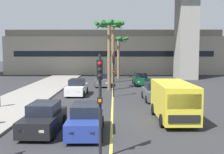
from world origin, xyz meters
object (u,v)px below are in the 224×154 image
at_px(traffic_light_median_far, 113,68).
at_px(palm_tree_mid_median, 109,31).
at_px(car_queue_fourth, 103,80).
at_px(delivery_van, 173,100).
at_px(traffic_light_median_near, 100,92).
at_px(palm_tree_far_median, 113,35).
at_px(car_queue_second, 77,88).
at_px(car_queue_fifth, 44,118).
at_px(car_queue_third, 154,92).
at_px(car_queue_front, 86,120).
at_px(car_queue_sixth, 140,79).
at_px(palm_tree_near_median, 119,44).

distance_m(traffic_light_median_far, palm_tree_mid_median, 5.76).
bearing_deg(car_queue_fourth, delivery_van, -73.29).
height_order(traffic_light_median_near, traffic_light_median_far, same).
distance_m(car_queue_fourth, palm_tree_far_median, 7.16).
bearing_deg(car_queue_fourth, palm_tree_far_median, 72.53).
height_order(car_queue_second, car_queue_fifth, same).
distance_m(car_queue_second, car_queue_third, 7.66).
height_order(car_queue_front, traffic_light_median_far, traffic_light_median_far).
height_order(car_queue_sixth, palm_tree_mid_median, palm_tree_mid_median).
distance_m(car_queue_fourth, car_queue_sixth, 4.89).
xyz_separation_m(car_queue_sixth, traffic_light_median_near, (-3.90, -24.26, 1.99)).
relative_size(car_queue_fifth, palm_tree_far_median, 0.49).
xyz_separation_m(car_queue_fourth, delivery_van, (5.05, -16.83, 0.57)).
xyz_separation_m(car_queue_second, palm_tree_near_median, (4.32, 16.14, 4.63)).
distance_m(car_queue_second, palm_tree_far_median, 12.91).
distance_m(car_queue_sixth, traffic_light_median_near, 24.65).
relative_size(car_queue_fourth, delivery_van, 0.78).
xyz_separation_m(car_queue_front, delivery_van, (5.14, 2.79, 0.57)).
xyz_separation_m(car_queue_fourth, palm_tree_mid_median, (0.85, -3.67, 5.67)).
bearing_deg(traffic_light_median_near, car_queue_fifth, 130.41).
bearing_deg(palm_tree_mid_median, car_queue_second, -133.24).
xyz_separation_m(car_queue_third, palm_tree_far_median, (-3.62, 13.77, 5.79)).
xyz_separation_m(car_queue_third, car_queue_fifth, (-7.25, -9.54, 0.00)).
height_order(traffic_light_median_far, palm_tree_mid_median, palm_tree_mid_median).
distance_m(car_queue_third, palm_tree_mid_median, 9.25).
height_order(car_queue_sixth, traffic_light_median_near, traffic_light_median_near).
height_order(car_queue_fifth, traffic_light_median_far, traffic_light_median_far).
height_order(delivery_van, palm_tree_far_median, palm_tree_far_median).
distance_m(car_queue_sixth, palm_tree_mid_median, 8.43).
bearing_deg(car_queue_sixth, car_queue_fourth, -165.78).
xyz_separation_m(car_queue_second, traffic_light_median_far, (3.58, -1.11, 1.99)).
relative_size(delivery_van, palm_tree_far_median, 0.62).
relative_size(traffic_light_median_far, palm_tree_near_median, 0.64).
bearing_deg(palm_tree_mid_median, car_queue_front, -93.37).
bearing_deg(car_queue_front, traffic_light_median_near, -74.86).
xyz_separation_m(car_queue_fourth, palm_tree_far_median, (1.26, 4.02, 5.79)).
distance_m(delivery_van, palm_tree_far_median, 21.82).
bearing_deg(car_queue_third, car_queue_fifth, -127.23).
bearing_deg(traffic_light_median_near, palm_tree_near_median, 87.82).
bearing_deg(car_queue_second, delivery_van, -53.45).
height_order(car_queue_third, car_queue_fourth, same).
bearing_deg(car_queue_fourth, car_queue_sixth, 14.22).
bearing_deg(car_queue_front, palm_tree_near_median, 85.71).
xyz_separation_m(car_queue_fifth, palm_tree_mid_median, (3.21, 15.62, 5.67)).
relative_size(car_queue_third, car_queue_fourth, 1.00).
distance_m(car_queue_third, car_queue_fifth, 11.98).
bearing_deg(car_queue_third, car_queue_front, -116.76).
bearing_deg(delivery_van, palm_tree_near_median, 96.55).
relative_size(car_queue_fourth, traffic_light_median_far, 0.98).
distance_m(car_queue_sixth, palm_tree_near_median, 9.59).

